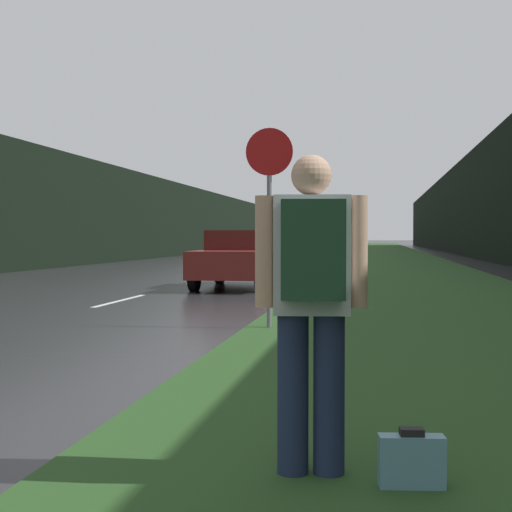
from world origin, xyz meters
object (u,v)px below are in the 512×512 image
(stop_sign, at_px, (269,205))
(hitchhiker_with_backpack, at_px, (311,294))
(suitcase, at_px, (412,462))
(car_passing_near, at_px, (239,258))
(car_passing_far, at_px, (311,249))

(stop_sign, xyz_separation_m, hitchhiker_with_backpack, (1.20, -6.44, -0.79))
(suitcase, bearing_deg, car_passing_near, 97.05)
(hitchhiker_with_backpack, height_order, suitcase, hitchhiker_with_backpack)
(hitchhiker_with_backpack, relative_size, suitcase, 5.03)
(stop_sign, height_order, hitchhiker_with_backpack, stop_sign)
(hitchhiker_with_backpack, xyz_separation_m, car_passing_far, (-3.29, 36.62, -0.38))
(hitchhiker_with_backpack, relative_size, car_passing_far, 0.40)
(hitchhiker_with_backpack, height_order, car_passing_near, hitchhiker_with_backpack)
(stop_sign, distance_m, hitchhiker_with_backpack, 6.60)
(stop_sign, xyz_separation_m, suitcase, (1.75, -6.54, -1.67))
(suitcase, relative_size, car_passing_near, 0.08)
(car_passing_far, bearing_deg, stop_sign, 93.96)
(stop_sign, bearing_deg, car_passing_near, 103.97)
(suitcase, height_order, car_passing_far, car_passing_far)
(hitchhiker_with_backpack, xyz_separation_m, suitcase, (0.55, -0.10, -0.89))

